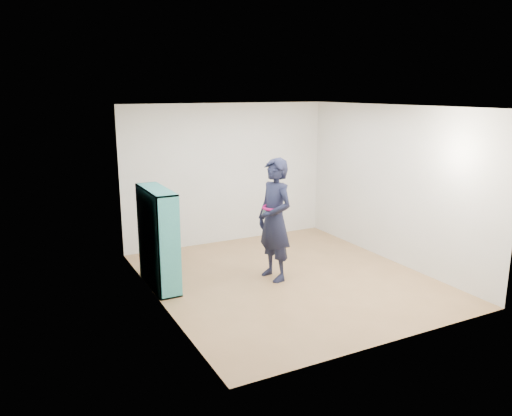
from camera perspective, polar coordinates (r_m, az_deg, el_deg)
floor at (r=7.76m, az=3.67°, el=-8.05°), size 4.50×4.50×0.00m
ceiling at (r=7.23m, az=3.98°, el=11.50°), size 4.50×4.50×0.00m
wall_left at (r=6.61m, az=-11.23°, el=-0.29°), size 0.02×4.50×2.60m
wall_right at (r=8.58m, az=15.37°, el=2.60°), size 0.02×4.50×2.60m
wall_back at (r=9.36m, az=-3.29°, el=3.92°), size 4.00×0.02×2.60m
wall_front at (r=5.64m, az=15.65°, el=-2.89°), size 4.00×0.02×2.60m
bookshelf at (r=7.38m, az=-11.28°, el=-3.63°), size 0.32×1.10×1.46m
person at (r=7.49m, az=2.15°, el=-1.34°), size 0.53×0.73×1.86m
smartphone at (r=7.44m, az=0.94°, el=-0.46°), size 0.03×0.10×0.13m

